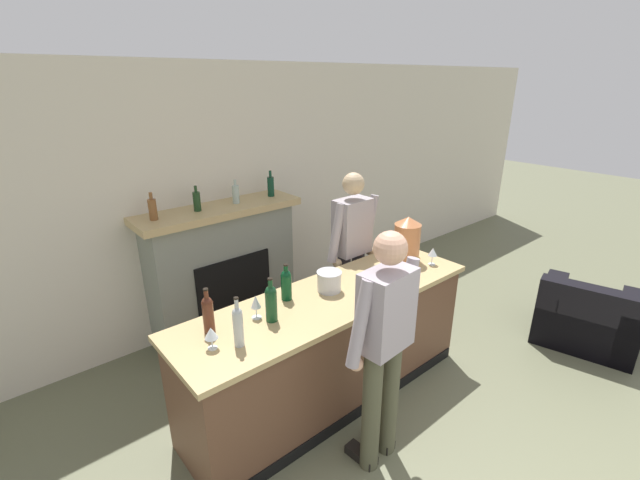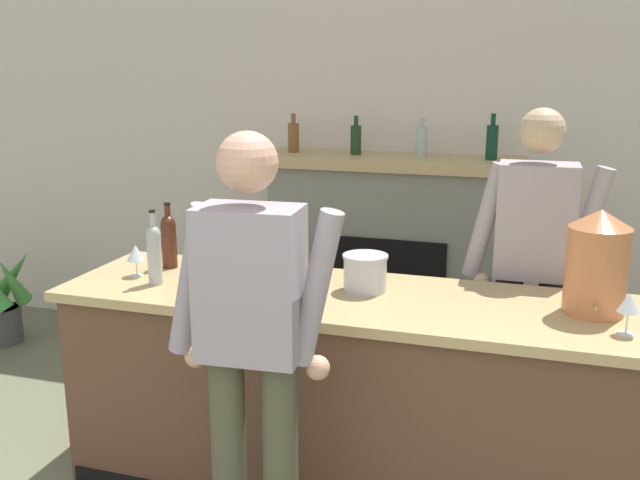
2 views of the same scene
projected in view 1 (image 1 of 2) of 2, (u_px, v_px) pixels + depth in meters
wall_back_panel at (222, 200)px, 4.52m from camera, size 12.00×0.07×2.75m
bar_counter at (331, 347)px, 3.56m from camera, size 2.62×0.76×0.97m
fireplace_stone at (223, 270)px, 4.46m from camera, size 1.65×0.52×1.67m
armchair_black at (586, 320)px, 4.37m from camera, size 0.96×1.06×0.73m
person_customer at (384, 344)px, 2.78m from camera, size 0.66×0.32×1.75m
person_bartender at (352, 251)px, 4.22m from camera, size 0.66×0.31×1.77m
copper_dispenser at (407, 239)px, 3.96m from camera, size 0.25×0.29×0.43m
ice_bucket_steel at (329, 281)px, 3.44m from camera, size 0.20×0.20×0.17m
wine_bottle_cabernet_heavy at (238, 325)px, 2.70m from camera, size 0.07×0.07×0.35m
wine_bottle_riesling_slim at (271, 302)px, 2.99m from camera, size 0.08×0.08×0.33m
wine_bottle_rose_blush at (286, 283)px, 3.28m from camera, size 0.08×0.08×0.30m
wine_bottle_burgundy_dark at (208, 313)px, 2.85m from camera, size 0.08×0.08×0.33m
wine_glass_mid_counter at (433, 252)px, 3.91m from camera, size 0.08×0.08×0.16m
wine_glass_by_dispenser at (256, 303)px, 3.03m from camera, size 0.07×0.07×0.18m
wine_glass_back_row at (211, 334)px, 2.69m from camera, size 0.09×0.09×0.15m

